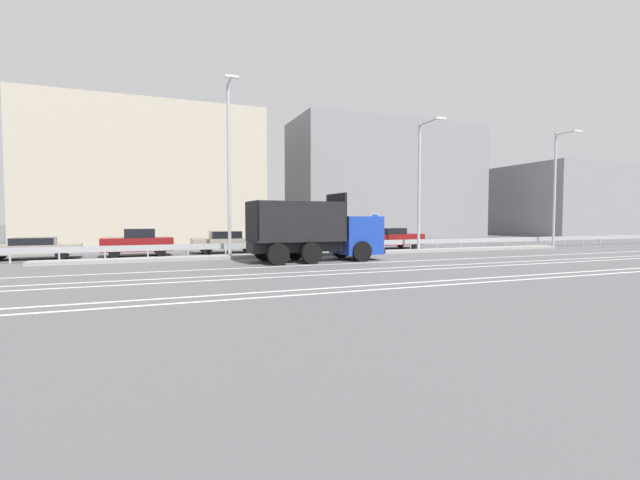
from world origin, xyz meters
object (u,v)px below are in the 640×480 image
dump_truck (329,237)px  median_road_sign (375,232)px  street_lamp_3 (556,184)px  parked_car_2 (138,242)px  parked_car_1 (31,248)px  parked_car_5 (390,238)px  parked_car_4 (307,240)px  parked_car_3 (227,242)px  street_lamp_1 (229,163)px  street_lamp_2 (421,180)px

dump_truck → median_road_sign: bearing=122.2°
street_lamp_3 → parked_car_2: 29.38m
parked_car_1 → parked_car_5: (22.15, 0.05, 0.15)m
parked_car_4 → parked_car_1: bearing=-91.9°
parked_car_1 → parked_car_3: bearing=-91.6°
parked_car_2 → parked_car_4: (10.49, -0.15, -0.03)m
dump_truck → parked_car_4: size_ratio=1.74×
street_lamp_1 → parked_car_5: (12.16, 3.52, -4.44)m
parked_car_2 → parked_car_5: bearing=-93.7°
dump_truck → parked_car_5: 9.87m
dump_truck → parked_car_4: dump_truck is taller
parked_car_3 → parked_car_4: (5.25, -0.52, 0.05)m
median_road_sign → street_lamp_3: street_lamp_3 is taller
street_lamp_3 → parked_car_4: bearing=168.7°
median_road_sign → street_lamp_2: size_ratio=0.30×
street_lamp_1 → parked_car_1: street_lamp_1 is taller
parked_car_1 → dump_truck: bearing=-118.1°
street_lamp_2 → parked_car_2: (-16.80, 4.02, -3.86)m
street_lamp_1 → street_lamp_2: 12.07m
street_lamp_3 → parked_car_5: street_lamp_3 is taller
street_lamp_3 → parked_car_2: (-28.86, 3.83, -3.94)m
street_lamp_1 → parked_car_1: size_ratio=1.94×
street_lamp_3 → street_lamp_2: bearing=-179.1°
street_lamp_2 → parked_car_5: size_ratio=1.68×
street_lamp_3 → parked_car_4: (-18.38, 3.68, -3.97)m
parked_car_3 → parked_car_5: parked_car_5 is taller
street_lamp_3 → parked_car_4: size_ratio=2.12×
street_lamp_3 → parked_car_1: street_lamp_3 is taller
street_lamp_2 → street_lamp_3: 12.07m
street_lamp_3 → parked_car_1: (-34.11, 3.63, -4.11)m
dump_truck → street_lamp_1: 6.79m
dump_truck → street_lamp_3: street_lamp_3 is taller
parked_car_5 → median_road_sign: bearing=-46.8°
street_lamp_2 → parked_car_2: street_lamp_2 is taller
parked_car_2 → parked_car_1: bearing=89.0°
parked_car_4 → median_road_sign: bearing=40.7°
median_road_sign → dump_truck: bearing=-145.5°
median_road_sign → parked_car_3: (-8.46, 4.00, -0.66)m
parked_car_5 → parked_car_1: bearing=-94.1°
parked_car_1 → parked_car_4: 15.74m
street_lamp_1 → parked_car_2: 7.45m
street_lamp_1 → parked_car_2: size_ratio=2.40×
street_lamp_2 → street_lamp_3: (12.07, 0.19, 0.08)m
median_road_sign → parked_car_3: 9.38m
street_lamp_2 → parked_car_4: (-6.31, 3.88, -3.89)m
parked_car_2 → parked_car_5: size_ratio=0.81×
parked_car_2 → parked_car_4: parked_car_2 is taller
parked_car_2 → dump_truck: bearing=-128.1°
street_lamp_1 → street_lamp_2: street_lamp_1 is taller
median_road_sign → parked_car_2: (-13.70, 3.63, -0.58)m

